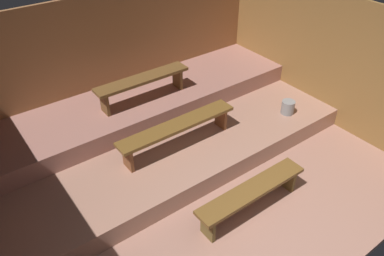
% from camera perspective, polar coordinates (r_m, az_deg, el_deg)
% --- Properties ---
extents(ground, '(6.42, 5.05, 0.08)m').
position_cam_1_polar(ground, '(5.94, -0.18, -6.52)').
color(ground, '#A87765').
extents(wall_back, '(6.42, 0.06, 2.23)m').
position_cam_1_polar(wall_back, '(6.88, -11.13, 10.64)').
color(wall_back, '#9A633A').
rests_on(wall_back, ground).
extents(wall_right, '(0.06, 5.05, 2.23)m').
position_cam_1_polar(wall_right, '(7.09, 18.89, 10.16)').
color(wall_right, olive).
rests_on(wall_right, ground).
extents(platform_lower, '(5.62, 2.69, 0.31)m').
position_cam_1_polar(platform_lower, '(6.31, -4.38, -1.38)').
color(platform_lower, tan).
rests_on(platform_lower, ground).
extents(platform_middle, '(5.62, 1.34, 0.31)m').
position_cam_1_polar(platform_middle, '(6.63, -7.71, 3.63)').
color(platform_middle, '#A77063').
rests_on(platform_middle, platform_lower).
extents(bench_floor_center, '(1.71, 0.31, 0.41)m').
position_cam_1_polar(bench_floor_center, '(5.14, 8.95, -9.58)').
color(bench_floor_center, brown).
rests_on(bench_floor_center, ground).
extents(bench_lower_center, '(1.95, 0.31, 0.41)m').
position_cam_1_polar(bench_lower_center, '(5.66, -2.19, 0.03)').
color(bench_lower_center, brown).
rests_on(bench_lower_center, platform_lower).
extents(bench_middle_center, '(1.63, 0.31, 0.41)m').
position_cam_1_polar(bench_middle_center, '(6.28, -7.47, 6.89)').
color(bench_middle_center, brown).
rests_on(bench_middle_center, platform_middle).
extents(pail_lower, '(0.23, 0.23, 0.23)m').
position_cam_1_polar(pail_lower, '(6.75, 14.20, 3.05)').
color(pail_lower, gray).
rests_on(pail_lower, platform_lower).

